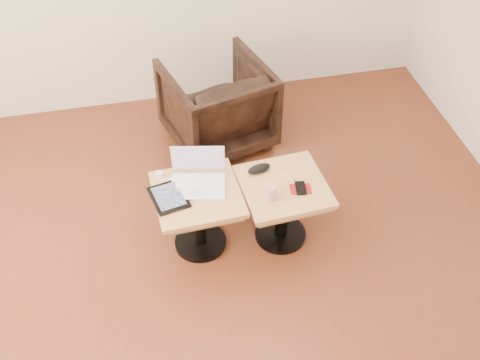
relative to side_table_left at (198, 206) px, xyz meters
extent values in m
cube|color=#582F1B|center=(-0.10, -0.59, -0.35)|extent=(4.50, 4.50, 0.01)
cylinder|color=black|center=(0.00, 0.00, -0.33)|extent=(0.33, 0.33, 0.03)
cylinder|color=black|center=(0.00, 0.00, -0.12)|extent=(0.08, 0.08, 0.40)
cube|color=brown|center=(0.00, 0.00, 0.06)|extent=(0.49, 0.49, 0.04)
cube|color=#B87950|center=(0.00, 0.00, 0.10)|extent=(0.53, 0.53, 0.03)
cylinder|color=black|center=(0.52, -0.05, -0.33)|extent=(0.33, 0.33, 0.03)
cylinder|color=black|center=(0.52, -0.05, -0.12)|extent=(0.08, 0.08, 0.40)
cube|color=brown|center=(0.52, -0.05, 0.06)|extent=(0.50, 0.50, 0.04)
cube|color=#B87950|center=(0.52, -0.05, 0.10)|extent=(0.54, 0.54, 0.03)
cube|color=white|center=(0.01, 0.04, 0.12)|extent=(0.36, 0.28, 0.02)
cube|color=silver|center=(0.02, 0.07, 0.13)|extent=(0.28, 0.16, 0.00)
cube|color=silver|center=(0.00, -0.02, 0.13)|extent=(0.10, 0.07, 0.00)
cube|color=white|center=(0.04, 0.16, 0.24)|extent=(0.32, 0.10, 0.21)
cube|color=#A05745|center=(0.04, 0.16, 0.24)|extent=(0.28, 0.09, 0.18)
cube|color=black|center=(-0.17, -0.01, 0.12)|extent=(0.24, 0.28, 0.02)
cube|color=#191E38|center=(-0.17, -0.01, 0.13)|extent=(0.20, 0.24, 0.00)
cube|color=white|center=(-0.20, 0.19, 0.13)|extent=(0.06, 0.06, 0.03)
ellipsoid|color=black|center=(0.40, 0.10, 0.14)|extent=(0.16, 0.10, 0.05)
cylinder|color=#C93A5B|center=(0.41, -0.13, 0.16)|extent=(0.09, 0.09, 0.09)
sphere|color=white|center=(0.57, 0.00, 0.12)|extent=(0.01, 0.01, 0.01)
sphere|color=white|center=(0.59, 0.02, 0.12)|extent=(0.01, 0.01, 0.01)
sphere|color=white|center=(0.56, 0.02, 0.12)|extent=(0.01, 0.01, 0.01)
sphere|color=white|center=(0.60, -0.01, 0.12)|extent=(0.01, 0.01, 0.01)
sphere|color=white|center=(0.55, -0.01, 0.12)|extent=(0.01, 0.01, 0.01)
sphere|color=white|center=(0.58, -0.02, 0.12)|extent=(0.01, 0.01, 0.01)
cylinder|color=white|center=(0.57, 0.00, 0.12)|extent=(0.06, 0.04, 0.00)
cube|color=maroon|center=(0.61, -0.10, 0.12)|extent=(0.14, 0.10, 0.01)
cube|color=black|center=(0.61, -0.10, 0.13)|extent=(0.08, 0.12, 0.01)
imported|color=black|center=(0.31, 1.01, -0.02)|extent=(0.86, 0.88, 0.66)
camera|label=1|loc=(-0.29, -2.54, 2.63)|focal=45.00mm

